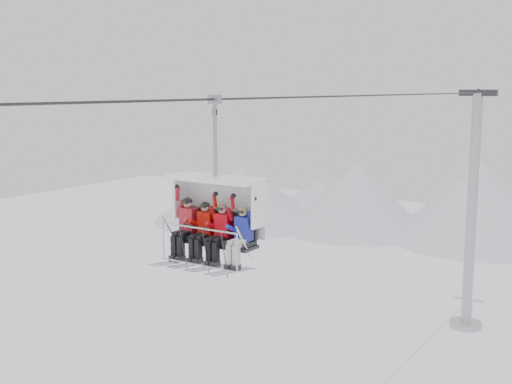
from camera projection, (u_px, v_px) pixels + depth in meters
The scene contains 7 objects.
lift_tower_right at pixel (471, 229), 35.89m from camera, with size 2.00×1.80×13.48m.
haul_cable at pixel (256, 98), 16.51m from camera, with size 0.06×0.06×50.00m, color #2C2D31.
chairlift_carrier at pixel (219, 208), 15.57m from camera, with size 2.40×1.17×3.98m.
skier_far_left at pixel (186, 225), 15.82m from camera, with size 0.41×1.69×1.63m.
skier_center_left at pixel (203, 229), 15.52m from camera, with size 0.39×1.69×1.55m.
skier_center_right at pixel (220, 231), 15.25m from camera, with size 0.39×1.69×1.56m.
skier_far_right at pixel (241, 235), 14.93m from camera, with size 0.38×1.69×1.54m.
Camera 1 is at (9.13, -13.96, 13.57)m, focal length 45.00 mm.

